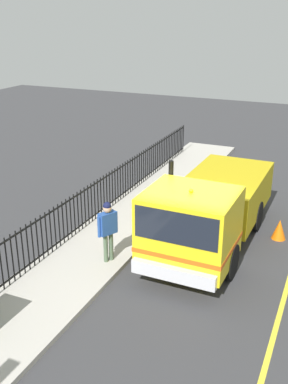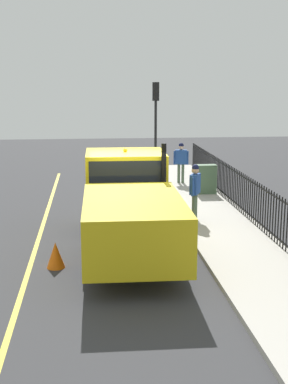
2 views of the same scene
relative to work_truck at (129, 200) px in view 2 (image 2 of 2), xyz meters
The scene contains 10 objects.
ground_plane 1.65m from the work_truck, 77.14° to the left, with size 52.06×52.06×0.00m, color #38383A.
sidewalk_slab 3.35m from the work_truck, 18.86° to the left, with size 2.43×23.66×0.13m, color #B7B2A8.
lane_marking 3.00m from the work_truck, 158.18° to the left, with size 0.12×21.30×0.01m, color yellow.
work_truck is the anchor object (origin of this frame).
worker_standing 3.00m from the work_truck, 42.48° to the left, with size 0.43×0.59×1.76m.
pedestrian_distant 8.55m from the work_truck, 70.74° to the left, with size 0.63×0.28×1.71m.
iron_fence 4.08m from the work_truck, 14.38° to the left, with size 0.04×20.15×1.34m.
traffic_light_near 11.22m from the work_truck, 79.16° to the left, with size 0.31×0.22×4.20m.
utility_cabinet 6.81m from the work_truck, 59.94° to the left, with size 0.83×0.37×1.12m, color #4C6B4C.
traffic_cone 2.61m from the work_truck, 140.88° to the right, with size 0.44×0.44×0.63m, color orange.
Camera 2 is at (-1.23, -14.75, 4.43)m, focal length 49.36 mm.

